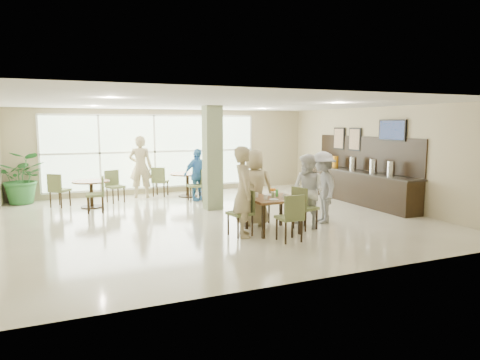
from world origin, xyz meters
name	(u,v)px	position (x,y,z in m)	size (l,w,h in m)	color
ground	(214,219)	(0.00, 0.00, 0.00)	(10.00, 10.00, 0.00)	beige
room_shell	(213,150)	(0.00, 0.00, 1.70)	(10.00, 10.00, 10.00)	white
window_bank	(155,152)	(-0.50, 4.46, 1.40)	(7.00, 0.04, 7.00)	silver
column	(212,158)	(0.40, 1.20, 1.40)	(0.45, 0.45, 2.80)	#687954
main_table	(273,201)	(0.76, -1.68, 0.66)	(1.02, 1.02, 0.75)	brown
round_table_left	(91,188)	(-2.65, 2.72, 0.55)	(1.01, 1.01, 0.75)	brown
round_table_right	(187,178)	(0.32, 3.45, 0.58)	(1.14, 1.14, 0.75)	brown
chairs_main_table	(273,210)	(0.77, -1.69, 0.47)	(2.10, 2.15, 0.95)	#626D3C
chairs_table_left	(91,190)	(-2.67, 2.77, 0.47)	(2.13, 1.84, 0.95)	#626D3C
chairs_table_right	(186,182)	(0.27, 3.42, 0.47)	(2.02, 1.89, 0.95)	#626D3C
tabletop_clutter	(273,195)	(0.76, -1.70, 0.81)	(0.77, 0.76, 0.21)	white
buffet_counter	(357,184)	(4.70, 0.51, 0.55)	(0.64, 4.70, 1.95)	black
wall_tv	(392,130)	(4.94, -0.60, 2.15)	(0.06, 1.00, 0.58)	black
framed_art_a	(355,139)	(4.95, 1.00, 1.85)	(0.05, 0.55, 0.70)	black
framed_art_b	(339,139)	(4.95, 1.80, 1.85)	(0.05, 0.55, 0.70)	black
potted_plant	(23,178)	(-4.45, 4.09, 0.77)	(1.38, 1.38, 1.53)	#2B6D32
teen_left	(244,192)	(0.04, -1.78, 0.93)	(0.68, 0.45, 1.87)	tan
teen_far	(255,188)	(0.65, -0.99, 0.88)	(0.86, 0.47, 1.75)	tan
teen_right	(308,191)	(1.65, -1.67, 0.83)	(0.81, 0.63, 1.66)	white
teen_standing	(323,187)	(2.25, -1.34, 0.84)	(1.09, 0.62, 1.68)	#949496
adult_a	(197,175)	(0.40, 2.63, 0.79)	(0.93, 0.53, 1.58)	#438ACB
adult_b	(210,171)	(1.07, 3.43, 0.79)	(1.46, 0.63, 1.57)	white
adult_standing	(140,167)	(-1.10, 3.77, 0.98)	(0.72, 0.47, 1.96)	tan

